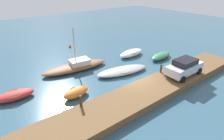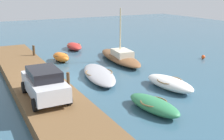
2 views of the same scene
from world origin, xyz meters
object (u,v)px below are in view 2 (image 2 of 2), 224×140
at_px(mooring_post_west, 34,50).
at_px(rowboat_green, 154,105).
at_px(sailboat_brown, 120,57).
at_px(rowboat_white, 170,83).
at_px(rowboat_red, 74,46).
at_px(mooring_post_mid_west, 68,79).
at_px(motorboat_grey, 99,74).
at_px(parked_car, 44,83).
at_px(dinghy_orange, 61,57).
at_px(marker_buoy, 203,57).

bearing_deg(mooring_post_west, rowboat_green, 13.94).
bearing_deg(sailboat_brown, rowboat_green, -13.93).
bearing_deg(rowboat_green, rowboat_white, 120.12).
distance_m(rowboat_red, mooring_post_mid_west, 13.54).
distance_m(rowboat_white, motorboat_grey, 5.22).
bearing_deg(mooring_post_mid_west, parked_car, -53.89).
bearing_deg(mooring_post_mid_west, rowboat_red, 158.22).
distance_m(motorboat_grey, sailboat_brown, 5.13).
distance_m(motorboat_grey, dinghy_orange, 6.07).
height_order(mooring_post_west, mooring_post_mid_west, mooring_post_west).
xyz_separation_m(rowboat_red, rowboat_green, (16.69, -1.74, -0.01)).
relative_size(dinghy_orange, mooring_post_west, 2.80).
bearing_deg(mooring_post_west, rowboat_red, 124.78).
height_order(rowboat_red, marker_buoy, rowboat_red).
relative_size(motorboat_grey, rowboat_green, 1.64).
height_order(rowboat_white, dinghy_orange, dinghy_orange).
height_order(rowboat_red, rowboat_white, rowboat_white).
height_order(rowboat_green, mooring_post_mid_west, mooring_post_mid_west).
bearing_deg(mooring_post_west, motorboat_grey, 25.04).
relative_size(rowboat_white, marker_buoy, 10.95).
height_order(rowboat_red, motorboat_grey, rowboat_red).
xyz_separation_m(motorboat_grey, parked_car, (3.61, -4.87, 1.21)).
bearing_deg(rowboat_white, motorboat_grey, -149.06).
bearing_deg(mooring_post_mid_west, dinghy_orange, 165.23).
relative_size(rowboat_white, motorboat_grey, 0.66).
height_order(sailboat_brown, mooring_post_west, sailboat_brown).
xyz_separation_m(rowboat_red, dinghy_orange, (4.22, -2.82, 0.05)).
height_order(rowboat_green, parked_car, parked_car).
height_order(sailboat_brown, marker_buoy, sailboat_brown).
distance_m(motorboat_grey, mooring_post_west, 7.46).
relative_size(mooring_post_mid_west, marker_buoy, 2.37).
relative_size(rowboat_green, parked_car, 0.93).
xyz_separation_m(rowboat_red, mooring_post_mid_west, (12.56, -5.02, 0.72)).
height_order(rowboat_white, sailboat_brown, sailboat_brown).
distance_m(motorboat_grey, mooring_post_mid_west, 4.00).
relative_size(mooring_post_west, parked_car, 0.22).
xyz_separation_m(rowboat_green, dinghy_orange, (-12.48, -1.08, 0.06)).
bearing_deg(rowboat_red, marker_buoy, 48.69).
relative_size(sailboat_brown, mooring_post_west, 8.49).
bearing_deg(parked_car, motorboat_grey, 127.04).
distance_m(rowboat_white, marker_buoy, 9.31).
height_order(rowboat_white, motorboat_grey, rowboat_white).
xyz_separation_m(mooring_post_mid_west, parked_car, (1.26, -1.72, 0.42)).
relative_size(motorboat_grey, sailboat_brown, 0.80).
bearing_deg(mooring_post_mid_west, motorboat_grey, 126.79).
bearing_deg(rowboat_red, motorboat_grey, -5.51).
bearing_deg(parked_car, rowboat_white, 86.28).
relative_size(dinghy_orange, marker_buoy, 6.84).
bearing_deg(rowboat_white, parked_car, -99.79).
height_order(dinghy_orange, parked_car, parked_car).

